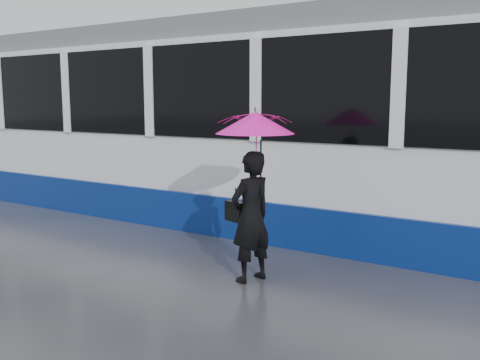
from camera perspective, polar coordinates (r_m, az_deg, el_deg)
The scene contains 6 objects.
ground at distance 7.10m, azimuth -6.80°, elevation -8.40°, with size 90.00×90.00×0.00m, color #2E2E33.
rails at distance 9.09m, azimuth 3.34°, elevation -4.54°, with size 34.00×1.51×0.02m.
tram at distance 8.45m, azimuth 9.00°, elevation 5.54°, with size 26.00×2.56×3.35m.
woman at distance 6.07m, azimuth 1.17°, elevation -3.95°, with size 0.55×0.36×1.50m, color black.
umbrella at distance 5.91m, azimuth 1.61°, elevation 4.48°, with size 1.10×1.10×1.01m.
handbag at distance 6.19m, azimuth -0.47°, elevation -3.34°, with size 0.29×0.19×0.41m.
Camera 1 is at (4.37, -5.21, 2.05)m, focal length 40.00 mm.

